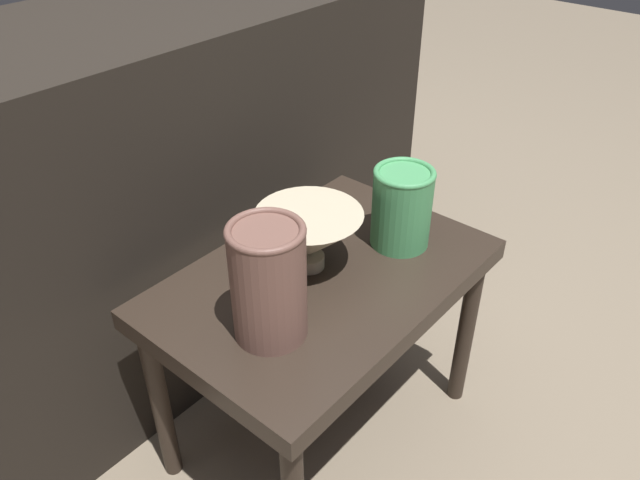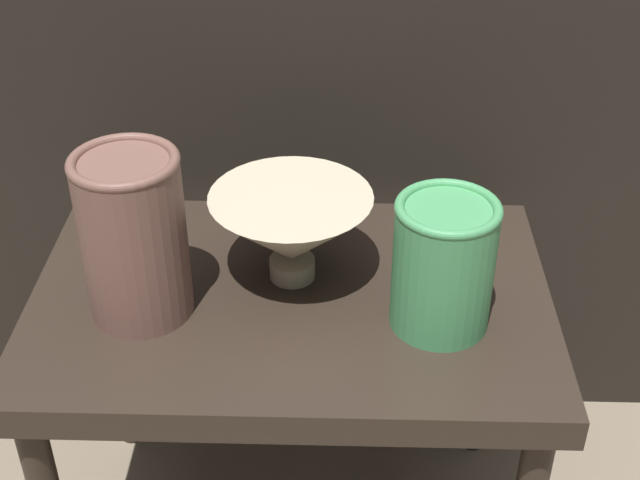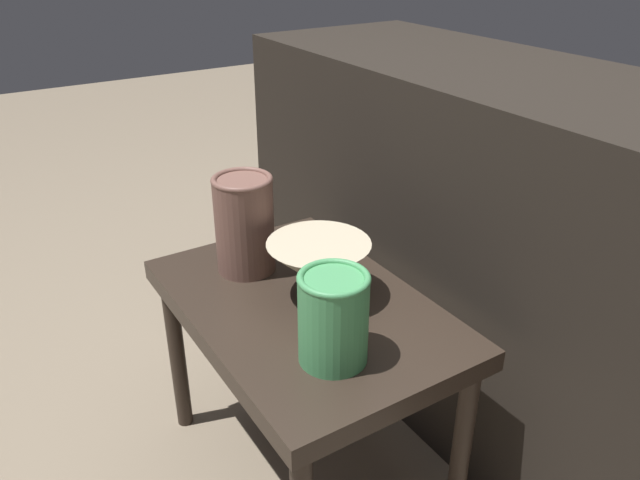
{
  "view_description": "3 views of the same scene",
  "coord_description": "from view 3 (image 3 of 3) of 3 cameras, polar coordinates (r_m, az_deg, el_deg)",
  "views": [
    {
      "loc": [
        -0.69,
        -0.58,
        1.14
      ],
      "look_at": [
        0.01,
        0.01,
        0.5
      ],
      "focal_mm": 35.0,
      "sensor_mm": 36.0,
      "label": 1
    },
    {
      "loc": [
        0.06,
        -0.86,
        1.1
      ],
      "look_at": [
        0.04,
        0.01,
        0.51
      ],
      "focal_mm": 50.0,
      "sensor_mm": 36.0,
      "label": 2
    },
    {
      "loc": [
        0.86,
        -0.51,
        1.08
      ],
      "look_at": [
        -0.03,
        0.06,
        0.54
      ],
      "focal_mm": 35.0,
      "sensor_mm": 36.0,
      "label": 3
    }
  ],
  "objects": [
    {
      "name": "bowl",
      "position": [
        1.17,
        -0.06,
        -2.33
      ],
      "size": [
        0.2,
        0.2,
        0.12
      ],
      "color": "#C1B293",
      "rests_on": "table"
    },
    {
      "name": "ground_plane",
      "position": [
        1.48,
        -1.28,
        -20.07
      ],
      "size": [
        8.0,
        8.0,
        0.0
      ],
      "primitive_type": "plane",
      "color": "#7F705B"
    },
    {
      "name": "vase_textured_left",
      "position": [
        1.26,
        -6.93,
        1.57
      ],
      "size": [
        0.12,
        0.12,
        0.2
      ],
      "color": "brown",
      "rests_on": "table"
    },
    {
      "name": "table",
      "position": [
        1.22,
        -1.46,
        -7.83
      ],
      "size": [
        0.63,
        0.42,
        0.44
      ],
      "color": "#2D231C",
      "rests_on": "ground_plane"
    },
    {
      "name": "couch_backdrop",
      "position": [
        1.51,
        15.86,
        -0.72
      ],
      "size": [
        1.44,
        0.5,
        0.81
      ],
      "color": "black",
      "rests_on": "ground_plane"
    },
    {
      "name": "vase_colorful_right",
      "position": [
        1.0,
        1.23,
        -7.02
      ],
      "size": [
        0.12,
        0.12,
        0.16
      ],
      "color": "#47995B",
      "rests_on": "table"
    }
  ]
}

